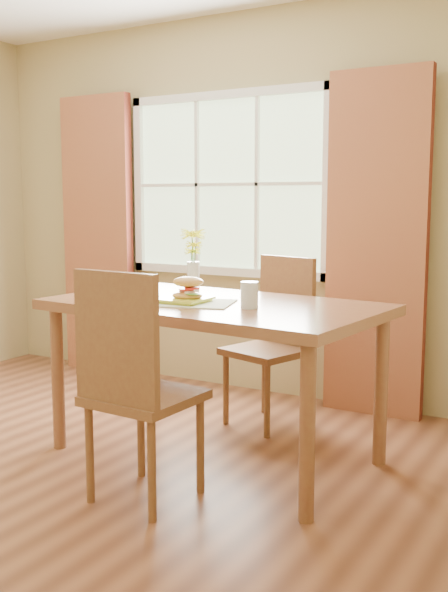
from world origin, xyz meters
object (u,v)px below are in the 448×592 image
at_px(dining_table, 214,318).
at_px(croissant_sandwich, 188,288).
at_px(chair_near, 131,378).
at_px(chair_far, 276,333).
at_px(water_glass, 249,296).
at_px(flower_vase, 193,254).

height_order(dining_table, croissant_sandwich, croissant_sandwich).
xyz_separation_m(chair_near, croissant_sandwich, (-0.09, 0.60, 0.34)).
bearing_deg(chair_far, croissant_sandwich, -81.71).
relative_size(chair_near, croissant_sandwich, 5.54).
bearing_deg(chair_far, chair_near, -74.96).
bearing_deg(chair_far, water_glass, -57.12).
bearing_deg(chair_far, dining_table, -75.80).
height_order(chair_far, croissant_sandwich, chair_far).
xyz_separation_m(dining_table, chair_far, (0.03, 0.71, -0.19)).
height_order(dining_table, water_glass, water_glass).
relative_size(croissant_sandwich, flower_vase, 0.53).
height_order(dining_table, chair_far, chair_far).
relative_size(chair_near, water_glass, 8.15).
bearing_deg(water_glass, chair_far, 106.64).
distance_m(chair_near, croissant_sandwich, 0.69).
height_order(chair_far, water_glass, chair_far).
bearing_deg(water_glass, chair_near, -113.65).
bearing_deg(croissant_sandwich, flower_vase, 97.48).
xyz_separation_m(chair_near, water_glass, (0.27, 0.62, 0.32)).
xyz_separation_m(water_glass, flower_vase, (-0.56, 0.36, 0.16)).
distance_m(dining_table, water_glass, 0.32).
relative_size(chair_near, chair_far, 1.04).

